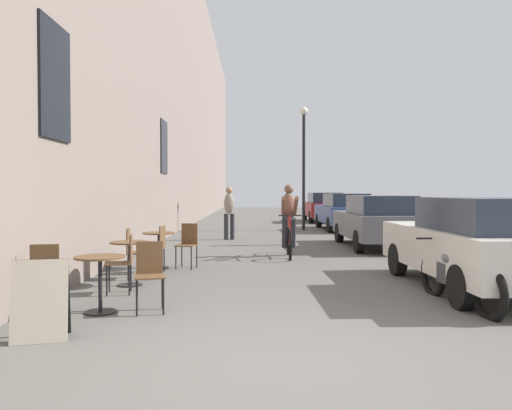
# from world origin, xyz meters

# --- Properties ---
(ground_plane) EXTENTS (88.00, 88.00, 0.00)m
(ground_plane) POSITION_xyz_m (0.00, 0.00, 0.00)
(ground_plane) COLOR #5B5954
(building_facade_left) EXTENTS (0.54, 68.00, 13.12)m
(building_facade_left) POSITION_xyz_m (-3.45, 14.00, 6.56)
(building_facade_left) COLOR gray
(building_facade_left) RESTS_ON ground_plane
(cafe_table_near) EXTENTS (0.64, 0.64, 0.72)m
(cafe_table_near) POSITION_xyz_m (-2.24, 1.90, 0.52)
(cafe_table_near) COLOR black
(cafe_table_near) RESTS_ON ground_plane
(cafe_chair_near_toward_street) EXTENTS (0.44, 0.44, 0.89)m
(cafe_chair_near_toward_street) POSITION_xyz_m (-2.89, 1.83, 0.52)
(cafe_chair_near_toward_street) COLOR black
(cafe_chair_near_toward_street) RESTS_ON ground_plane
(cafe_chair_near_toward_wall) EXTENTS (0.45, 0.45, 0.89)m
(cafe_chair_near_toward_wall) POSITION_xyz_m (-1.63, 1.98, 0.52)
(cafe_chair_near_toward_wall) COLOR black
(cafe_chair_near_toward_wall) RESTS_ON ground_plane
(cafe_table_mid) EXTENTS (0.64, 0.64, 0.72)m
(cafe_table_mid) POSITION_xyz_m (-2.32, 3.74, 0.52)
(cafe_table_mid) COLOR black
(cafe_table_mid) RESTS_ON ground_plane
(cafe_chair_mid_toward_street) EXTENTS (0.44, 0.44, 0.89)m
(cafe_chair_mid_toward_street) POSITION_xyz_m (-2.25, 3.10, 0.52)
(cafe_chair_mid_toward_street) COLOR black
(cafe_chair_mid_toward_street) RESTS_ON ground_plane
(cafe_chair_mid_toward_wall) EXTENTS (0.42, 0.42, 0.89)m
(cafe_chair_mid_toward_wall) POSITION_xyz_m (-2.40, 4.37, 0.52)
(cafe_chair_mid_toward_wall) COLOR black
(cafe_chair_mid_toward_wall) RESTS_ON ground_plane
(cafe_table_far) EXTENTS (0.64, 0.64, 0.72)m
(cafe_table_far) POSITION_xyz_m (-2.20, 5.58, 0.52)
(cafe_table_far) COLOR black
(cafe_table_far) RESTS_ON ground_plane
(cafe_chair_far_toward_street) EXTENTS (0.46, 0.46, 0.89)m
(cafe_chair_far_toward_street) POSITION_xyz_m (-1.62, 5.66, 0.52)
(cafe_chair_far_toward_street) COLOR black
(cafe_chair_far_toward_street) RESTS_ON ground_plane
(cafe_chair_far_toward_wall) EXTENTS (0.42, 0.42, 0.89)m
(cafe_chair_far_toward_wall) POSITION_xyz_m (-2.12, 5.02, 0.52)
(cafe_chair_far_toward_wall) COLOR black
(cafe_chair_far_toward_wall) RESTS_ON ground_plane
(sandwich_board_sign) EXTENTS (0.62, 0.49, 0.84)m
(sandwich_board_sign) POSITION_xyz_m (-2.51, 0.76, 0.42)
(sandwich_board_sign) COLOR black
(sandwich_board_sign) RESTS_ON ground_plane
(cyclist_on_bicycle) EXTENTS (0.52, 1.76, 1.74)m
(cyclist_on_bicycle) POSITION_xyz_m (0.55, 7.43, 0.81)
(cyclist_on_bicycle) COLOR black
(cyclist_on_bicycle) RESTS_ON ground_plane
(pedestrian_near) EXTENTS (0.38, 0.30, 1.72)m
(pedestrian_near) POSITION_xyz_m (0.70, 9.98, 0.97)
(pedestrian_near) COLOR #26262D
(pedestrian_near) RESTS_ON ground_plane
(pedestrian_mid) EXTENTS (0.38, 0.30, 1.70)m
(pedestrian_mid) POSITION_xyz_m (-1.07, 11.60, 0.96)
(pedestrian_mid) COLOR #26262D
(pedestrian_mid) RESTS_ON ground_plane
(street_lamp) EXTENTS (0.32, 0.32, 4.90)m
(street_lamp) POSITION_xyz_m (1.71, 15.52, 3.11)
(street_lamp) COLOR black
(street_lamp) RESTS_ON ground_plane
(parked_car_nearest) EXTENTS (1.80, 4.11, 1.45)m
(parked_car_nearest) POSITION_xyz_m (3.16, 3.29, 0.75)
(parked_car_nearest) COLOR beige
(parked_car_nearest) RESTS_ON ground_plane
(parked_car_second) EXTENTS (1.75, 4.05, 1.43)m
(parked_car_second) POSITION_xyz_m (3.08, 9.26, 0.74)
(parked_car_second) COLOR #595960
(parked_car_second) RESTS_ON ground_plane
(parked_car_third) EXTENTS (1.83, 4.15, 1.46)m
(parked_car_third) POSITION_xyz_m (3.32, 15.57, 0.76)
(parked_car_third) COLOR #384C84
(parked_car_third) RESTS_ON ground_plane
(parked_car_fourth) EXTENTS (1.80, 4.19, 1.49)m
(parked_car_fourth) POSITION_xyz_m (3.29, 21.08, 0.77)
(parked_car_fourth) COLOR maroon
(parked_car_fourth) RESTS_ON ground_plane
(parked_motorcycle) EXTENTS (0.62, 2.14, 0.92)m
(parked_motorcycle) POSITION_xyz_m (2.47, 2.27, 0.40)
(parked_motorcycle) COLOR black
(parked_motorcycle) RESTS_ON ground_plane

